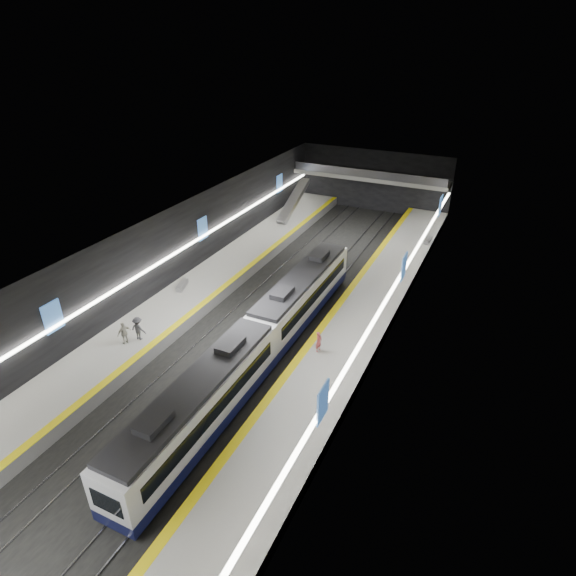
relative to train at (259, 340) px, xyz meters
The scene contains 23 objects.
ground 3.63m from the train, 149.94° to the left, with size 70.00×70.00×0.00m, color black.
ceiling 6.48m from the train, 149.94° to the left, with size 20.00×70.00×0.04m, color beige.
wall_left 12.71m from the train, behind, with size 0.04×70.00×8.00m, color black.
wall_right 7.85m from the train, 10.92° to the left, with size 0.04×70.00×8.00m, color black.
wall_back 36.58m from the train, 93.92° to the left, with size 20.00×0.04×8.00m, color black.
platform_left 10.25m from the train, behind, with size 5.00×70.00×1.00m, color slate.
tile_surface_left 10.17m from the train, behind, with size 5.00×70.00×0.02m, color #A6A6A1.
tactile_strip_left 8.02m from the train, 169.49° to the left, with size 0.60×70.00×0.02m, color yellow.
platform_right 5.47m from the train, 16.14° to the left, with size 5.00×70.00×1.00m, color slate.
tile_surface_right 5.34m from the train, 16.14° to the left, with size 5.00×70.00×0.02m, color #A6A6A1.
tactile_strip_right 3.36m from the train, 27.33° to the left, with size 0.60×70.00×0.02m, color yellow.
rails 3.59m from the train, 149.94° to the left, with size 6.52×70.00×0.12m.
train is the anchor object (origin of this frame).
ad_posters 4.19m from the train, 135.61° to the left, with size 19.94×53.50×2.20m.
cove_light_left 12.49m from the train, behind, with size 0.25×68.60×0.12m, color white.
cove_light_right 7.61m from the train, 11.21° to the left, with size 0.25×68.60×0.12m, color white.
mezzanine_bridge 34.58m from the train, 94.16° to the left, with size 20.00×3.00×1.50m.
escalator 29.22m from the train, 110.02° to the left, with size 1.20×8.00×0.60m, color #99999E.
bench_left_far 12.57m from the train, 152.63° to the left, with size 0.54×1.94×0.47m, color #99999E.
bench_right_far 26.91m from the train, 74.91° to the left, with size 0.49×1.78×0.43m, color #99999E.
passenger_right_a 4.31m from the train, 29.19° to the left, with size 0.59×0.39×1.61m, color #C74A4C.
passenger_left_a 10.19m from the train, 161.68° to the right, with size 1.07×0.45×1.83m, color #BBB8AB.
passenger_left_b 9.38m from the train, 165.63° to the right, with size 1.23×0.71×1.91m, color #3E3E45.
Camera 1 is at (16.55, -26.25, 21.95)m, focal length 30.00 mm.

